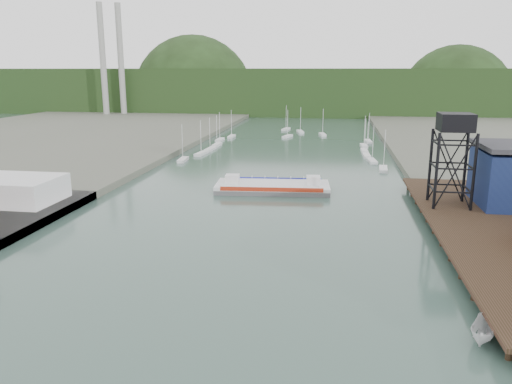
% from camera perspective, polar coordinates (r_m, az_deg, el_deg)
% --- Properties ---
extents(east_pier, '(14.00, 70.00, 2.45)m').
position_cam_1_polar(east_pier, '(82.39, 24.22, -3.93)').
color(east_pier, black).
rests_on(east_pier, ground).
extents(white_shed, '(18.00, 12.00, 4.50)m').
position_cam_1_polar(white_shed, '(102.29, -26.40, 0.25)').
color(white_shed, silver).
rests_on(white_shed, west_quay).
extents(lift_tower, '(6.50, 6.50, 16.00)m').
position_cam_1_polar(lift_tower, '(91.61, 21.81, 6.80)').
color(lift_tower, black).
rests_on(lift_tower, east_pier).
extents(marina_sailboats, '(57.71, 92.65, 0.90)m').
position_cam_1_polar(marina_sailboats, '(171.78, 4.00, 5.41)').
color(marina_sailboats, silver).
rests_on(marina_sailboats, ground).
extents(smokestacks, '(11.20, 8.20, 60.00)m').
position_cam_1_polar(smokestacks, '(289.82, -16.14, 14.20)').
color(smokestacks, gray).
rests_on(smokestacks, ground).
extents(distant_hills, '(500.00, 120.00, 80.00)m').
position_cam_1_polar(distant_hills, '(333.08, 5.88, 11.15)').
color(distant_hills, black).
rests_on(distant_hills, ground).
extents(chain_ferry, '(24.65, 11.46, 3.45)m').
position_cam_1_polar(chain_ferry, '(106.45, 1.90, 0.61)').
color(chain_ferry, '#545356').
rests_on(chain_ferry, ground).
extents(motorboat, '(4.21, 5.91, 2.14)m').
position_cam_1_polar(motorboat, '(53.76, 24.62, -14.28)').
color(motorboat, silver).
rests_on(motorboat, ground).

